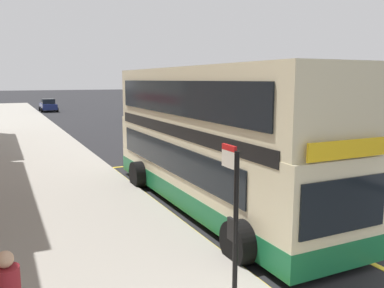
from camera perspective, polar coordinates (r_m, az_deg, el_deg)
The scene contains 8 objects.
ground_plane at distance 37.05m, azimuth -12.45°, elevation 2.67°, with size 260.00×260.00×0.00m, color black.
pavement_near at distance 36.11m, azimuth -23.32°, elevation 2.08°, with size 6.00×76.00×0.14m, color gray.
double_decker_bus at distance 12.70m, azimuth 2.57°, elevation 0.22°, with size 3.25×11.13×4.40m.
bus_bay_markings at distance 13.10m, azimuth 2.19°, elevation -8.76°, with size 2.89×14.00×0.01m.
bus_stop_sign at distance 7.06m, azimuth 5.93°, elevation -9.64°, with size 0.09×0.51×2.78m.
parked_car_navy_across at distance 39.71m, azimuth -6.22°, elevation 4.41°, with size 2.09×4.20×1.62m.
parked_car_navy_distant at distance 54.63m, azimuth -19.75°, elevation 5.20°, with size 2.09×4.20×1.62m.
parked_car_grey_ahead at distance 25.59m, azimuth 5.15°, elevation 1.84°, with size 2.09×4.20×1.62m.
Camera 1 is at (-8.40, -3.86, 4.03)m, focal length 37.54 mm.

